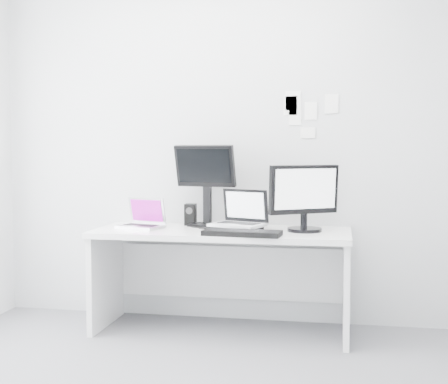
{
  "coord_description": "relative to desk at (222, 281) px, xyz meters",
  "views": [
    {
      "loc": [
        0.82,
        -3.04,
        1.3
      ],
      "look_at": [
        0.02,
        1.23,
        1.0
      ],
      "focal_mm": 49.98,
      "sensor_mm": 36.0,
      "label": 1
    }
  ],
  "objects": [
    {
      "name": "dell_laptop",
      "position": [
        0.11,
        -0.01,
        0.51
      ],
      "size": [
        0.43,
        0.38,
        0.29
      ],
      "primitive_type": "cube",
      "rotation": [
        0.0,
        0.0,
        -0.36
      ],
      "color": "silver",
      "rests_on": "desk"
    },
    {
      "name": "desk",
      "position": [
        0.0,
        0.0,
        0.0
      ],
      "size": [
        1.8,
        0.7,
        0.73
      ],
      "primitive_type": "cube",
      "color": "white",
      "rests_on": "ground"
    },
    {
      "name": "macbook",
      "position": [
        -0.6,
        -0.01,
        0.48
      ],
      "size": [
        0.36,
        0.31,
        0.23
      ],
      "primitive_type": "cube",
      "rotation": [
        0.0,
        0.0,
        -0.3
      ],
      "color": "silver",
      "rests_on": "desk"
    },
    {
      "name": "wall_note_5",
      "position": [
        0.47,
        0.34,
        1.29
      ],
      "size": [
        0.11,
        0.0,
        0.14
      ],
      "primitive_type": "cube",
      "color": "white",
      "rests_on": "back_wall"
    },
    {
      "name": "wall_note_1",
      "position": [
        0.6,
        0.34,
        1.22
      ],
      "size": [
        0.09,
        0.0,
        0.13
      ],
      "primitive_type": "cube",
      "color": "white",
      "rests_on": "back_wall"
    },
    {
      "name": "back_wall",
      "position": [
        0.0,
        0.35,
        0.99
      ],
      "size": [
        3.6,
        0.0,
        3.6
      ],
      "primitive_type": "plane",
      "rotation": [
        1.57,
        0.0,
        0.0
      ],
      "color": "silver",
      "rests_on": "ground"
    },
    {
      "name": "wall_note_2",
      "position": [
        0.75,
        0.34,
        1.26
      ],
      "size": [
        0.1,
        0.0,
        0.14
      ],
      "primitive_type": "cube",
      "color": "white",
      "rests_on": "back_wall"
    },
    {
      "name": "keyboard",
      "position": [
        0.19,
        -0.26,
        0.38
      ],
      "size": [
        0.53,
        0.23,
        0.03
      ],
      "primitive_type": "cube",
      "rotation": [
        0.0,
        0.0,
        -0.09
      ],
      "color": "black",
      "rests_on": "desk"
    },
    {
      "name": "wall_note_0",
      "position": [
        0.45,
        0.34,
        1.26
      ],
      "size": [
        0.1,
        0.0,
        0.14
      ],
      "primitive_type": "cube",
      "color": "white",
      "rests_on": "back_wall"
    },
    {
      "name": "wall_note_3",
      "position": [
        0.58,
        0.34,
        1.05
      ],
      "size": [
        0.11,
        0.0,
        0.08
      ],
      "primitive_type": "cube",
      "color": "white",
      "rests_on": "back_wall"
    },
    {
      "name": "samsung_monitor",
      "position": [
        0.58,
        0.02,
        0.6
      ],
      "size": [
        0.57,
        0.49,
        0.48
      ],
      "primitive_type": "cube",
      "rotation": [
        0.0,
        0.0,
        0.58
      ],
      "color": "black",
      "rests_on": "desk"
    },
    {
      "name": "rear_monitor",
      "position": [
        -0.15,
        0.18,
        0.67
      ],
      "size": [
        0.48,
        0.24,
        0.62
      ],
      "primitive_type": "cube",
      "rotation": [
        0.0,
        0.0,
        -0.17
      ],
      "color": "black",
      "rests_on": "desk"
    },
    {
      "name": "wall_note_4",
      "position": [
        0.49,
        0.34,
        1.17
      ],
      "size": [
        0.09,
        0.0,
        0.11
      ],
      "primitive_type": "cube",
      "color": "white",
      "rests_on": "back_wall"
    },
    {
      "name": "mouse",
      "position": [
        0.29,
        -0.26,
        0.38
      ],
      "size": [
        0.12,
        0.08,
        0.04
      ],
      "primitive_type": "ellipsoid",
      "rotation": [
        0.0,
        0.0,
        0.13
      ],
      "color": "black",
      "rests_on": "desk"
    },
    {
      "name": "speaker",
      "position": [
        -0.28,
        0.22,
        0.45
      ],
      "size": [
        0.1,
        0.1,
        0.16
      ],
      "primitive_type": "cube",
      "rotation": [
        0.0,
        0.0,
        -0.21
      ],
      "color": "black",
      "rests_on": "desk"
    }
  ]
}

